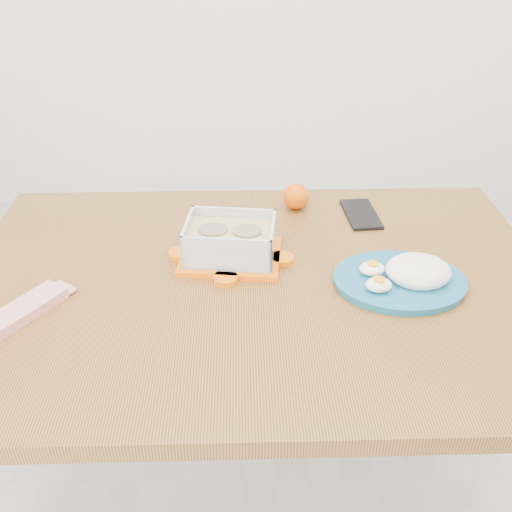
{
  "coord_description": "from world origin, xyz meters",
  "views": [
    {
      "loc": [
        -0.16,
        -1.03,
        1.46
      ],
      "look_at": [
        -0.16,
        -0.04,
        0.81
      ],
      "focal_mm": 40.0,
      "sensor_mm": 36.0,
      "label": 1
    }
  ],
  "objects_px": {
    "orange_fruit": "(296,196)",
    "smartphone": "(361,214)",
    "dining_table": "(256,313)",
    "food_container": "(230,241)",
    "rice_plate": "(406,275)"
  },
  "relations": [
    {
      "from": "orange_fruit",
      "to": "smartphone",
      "type": "relative_size",
      "value": 0.44
    },
    {
      "from": "orange_fruit",
      "to": "smartphone",
      "type": "xyz_separation_m",
      "value": [
        0.16,
        -0.04,
        -0.03
      ]
    },
    {
      "from": "dining_table",
      "to": "food_container",
      "type": "bearing_deg",
      "value": 123.49
    },
    {
      "from": "orange_fruit",
      "to": "smartphone",
      "type": "height_order",
      "value": "orange_fruit"
    },
    {
      "from": "dining_table",
      "to": "food_container",
      "type": "height_order",
      "value": "food_container"
    },
    {
      "from": "rice_plate",
      "to": "smartphone",
      "type": "bearing_deg",
      "value": 100.02
    },
    {
      "from": "dining_table",
      "to": "food_container",
      "type": "xyz_separation_m",
      "value": [
        -0.06,
        0.08,
        0.14
      ]
    },
    {
      "from": "food_container",
      "to": "smartphone",
      "type": "xyz_separation_m",
      "value": [
        0.32,
        0.2,
        -0.04
      ]
    },
    {
      "from": "dining_table",
      "to": "orange_fruit",
      "type": "relative_size",
      "value": 19.17
    },
    {
      "from": "dining_table",
      "to": "food_container",
      "type": "distance_m",
      "value": 0.17
    },
    {
      "from": "dining_table",
      "to": "rice_plate",
      "type": "relative_size",
      "value": 4.6
    },
    {
      "from": "dining_table",
      "to": "smartphone",
      "type": "height_order",
      "value": "smartphone"
    },
    {
      "from": "food_container",
      "to": "rice_plate",
      "type": "relative_size",
      "value": 0.84
    },
    {
      "from": "smartphone",
      "to": "orange_fruit",
      "type": "bearing_deg",
      "value": 159.85
    },
    {
      "from": "smartphone",
      "to": "dining_table",
      "type": "bearing_deg",
      "value": -139.61
    }
  ]
}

